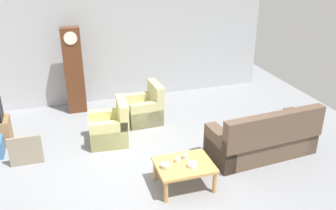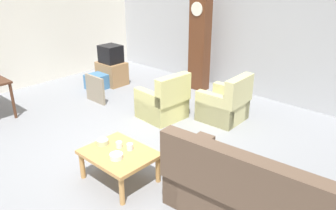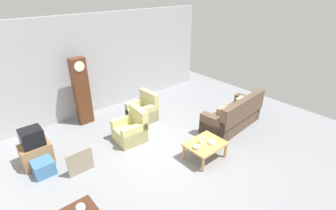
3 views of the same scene
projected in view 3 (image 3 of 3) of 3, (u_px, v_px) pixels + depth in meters
The scene contains 16 objects.
ground_plane at pixel (171, 153), 6.65m from camera, with size 10.40×10.40×0.00m, color gray.
garage_door_wall at pixel (100, 64), 8.40m from camera, with size 8.40×0.16×3.20m, color #ADAFB5.
couch_floral at pixel (233, 117), 7.70m from camera, with size 2.16×1.05×1.04m.
armchair_olive_near at pixel (131, 130), 7.09m from camera, with size 0.84×0.82×0.92m.
armchair_olive_far at pixel (143, 111), 8.12m from camera, with size 0.82×0.79×0.92m.
coffee_table_wood at pixel (205, 145), 6.32m from camera, with size 0.96×0.76×0.44m.
grandfather_clock at pixel (82, 91), 7.67m from camera, with size 0.44×0.30×2.10m.
tv_stand_cabinet at pixel (36, 154), 6.16m from camera, with size 0.68×0.52×0.56m, color #997047.
tv_crt at pixel (32, 137), 5.94m from camera, with size 0.48×0.44×0.42m, color black.
framed_picture_leaning at pixel (80, 162), 5.86m from camera, with size 0.60×0.05×0.59m, color gray.
storage_box_blue at pixel (43, 167), 5.88m from camera, with size 0.45×0.46×0.35m, color teal.
glass_dome_cloche at pixel (80, 208), 4.01m from camera, with size 0.16×0.16×0.16m, color silver.
cup_white_porcelain at pixel (200, 142), 6.28m from camera, with size 0.09×0.09×0.09m, color white.
cup_blue_rimmed at pixel (203, 138), 6.41m from camera, with size 0.09×0.09×0.09m, color silver.
bowl_white_stacked at pixel (212, 143), 6.25m from camera, with size 0.17×0.17×0.07m, color white.
bowl_shallow_green at pixel (197, 147), 6.07m from camera, with size 0.17×0.17×0.07m, color #B2C69E.
Camera 3 is at (-3.60, -4.06, 4.06)m, focal length 27.09 mm.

